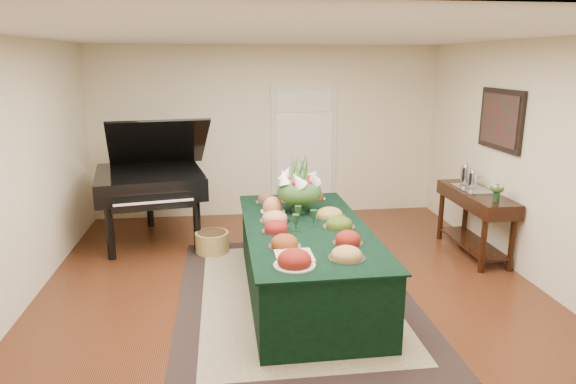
{
  "coord_description": "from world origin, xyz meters",
  "views": [
    {
      "loc": [
        -0.7,
        -5.14,
        2.46
      ],
      "look_at": [
        0.0,
        0.3,
        1.05
      ],
      "focal_mm": 32.0,
      "sensor_mm": 36.0,
      "label": 1
    }
  ],
  "objects": [
    {
      "name": "ground",
      "position": [
        0.0,
        0.0,
        0.0
      ],
      "size": [
        6.0,
        6.0,
        0.0
      ],
      "primitive_type": "plane",
      "color": "black",
      "rests_on": "ground"
    },
    {
      "name": "area_rug",
      "position": [
        0.02,
        -0.13,
        0.01
      ],
      "size": [
        2.47,
        3.45,
        0.01
      ],
      "color": "black",
      "rests_on": "ground"
    },
    {
      "name": "kitchen_doorway",
      "position": [
        0.6,
        2.97,
        1.02
      ],
      "size": [
        1.05,
        0.07,
        2.1
      ],
      "color": "silver",
      "rests_on": "ground"
    },
    {
      "name": "buffet_table",
      "position": [
        0.15,
        -0.08,
        0.39
      ],
      "size": [
        1.3,
        2.72,
        0.77
      ],
      "color": "black",
      "rests_on": "ground"
    },
    {
      "name": "food_platters",
      "position": [
        0.1,
        -0.11,
        0.81
      ],
      "size": [
        0.99,
        2.41,
        0.14
      ],
      "color": "#B8B8C1",
      "rests_on": "buffet_table"
    },
    {
      "name": "cutting_board",
      "position": [
        -0.1,
        -0.9,
        0.8
      ],
      "size": [
        0.33,
        0.33,
        0.1
      ],
      "color": "tan",
      "rests_on": "buffet_table"
    },
    {
      "name": "green_goblets",
      "position": [
        0.11,
        -0.06,
        0.86
      ],
      "size": [
        0.28,
        0.38,
        0.18
      ],
      "color": "#14321B",
      "rests_on": "buffet_table"
    },
    {
      "name": "floral_centerpiece",
      "position": [
        0.15,
        0.46,
        1.08
      ],
      "size": [
        0.53,
        0.53,
        0.53
      ],
      "color": "#14321B",
      "rests_on": "buffet_table"
    },
    {
      "name": "grand_piano",
      "position": [
        -1.7,
        1.89,
        0.86
      ],
      "size": [
        1.69,
        1.89,
        1.73
      ],
      "color": "black",
      "rests_on": "ground"
    },
    {
      "name": "wicker_basket",
      "position": [
        -0.88,
        1.3,
        0.14
      ],
      "size": [
        0.44,
        0.44,
        0.28
      ],
      "primitive_type": "cylinder",
      "color": "olive",
      "rests_on": "ground"
    },
    {
      "name": "mahogany_sideboard",
      "position": [
        2.49,
        0.83,
        0.65
      ],
      "size": [
        0.45,
        1.43,
        0.84
      ],
      "color": "black",
      "rests_on": "ground"
    },
    {
      "name": "tea_service",
      "position": [
        2.5,
        1.05,
        0.96
      ],
      "size": [
        0.34,
        0.58,
        0.3
      ],
      "color": "#B8B8C1",
      "rests_on": "mahogany_sideboard"
    },
    {
      "name": "pink_bouquet",
      "position": [
        2.5,
        0.36,
        0.99
      ],
      "size": [
        0.18,
        0.18,
        0.23
      ],
      "color": "#14321B",
      "rests_on": "mahogany_sideboard"
    },
    {
      "name": "wall_painting",
      "position": [
        2.72,
        0.83,
        1.75
      ],
      "size": [
        0.05,
        0.95,
        0.75
      ],
      "color": "black",
      "rests_on": "ground"
    }
  ]
}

